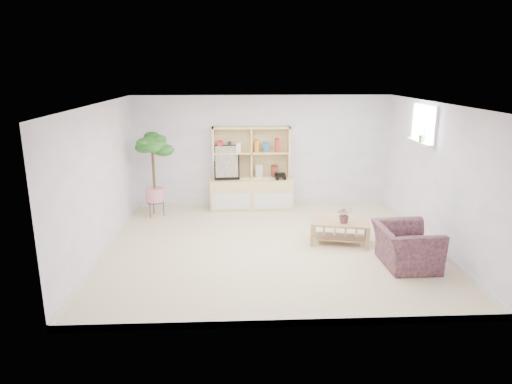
{
  "coord_description": "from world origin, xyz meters",
  "views": [
    {
      "loc": [
        -0.58,
        -7.22,
        2.92
      ],
      "look_at": [
        -0.23,
        0.35,
        0.88
      ],
      "focal_mm": 32.0,
      "sensor_mm": 36.0,
      "label": 1
    }
  ],
  "objects_px": {
    "coffee_table": "(340,232)",
    "armchair": "(406,243)",
    "storage_unit": "(252,169)",
    "floor_tree": "(154,175)"
  },
  "relations": [
    {
      "from": "coffee_table",
      "to": "armchair",
      "type": "height_order",
      "value": "armchair"
    },
    {
      "from": "storage_unit",
      "to": "armchair",
      "type": "bearing_deg",
      "value": -54.03
    },
    {
      "from": "floor_tree",
      "to": "armchair",
      "type": "height_order",
      "value": "floor_tree"
    },
    {
      "from": "coffee_table",
      "to": "floor_tree",
      "type": "bearing_deg",
      "value": 166.6
    },
    {
      "from": "coffee_table",
      "to": "floor_tree",
      "type": "distance_m",
      "value": 3.88
    },
    {
      "from": "storage_unit",
      "to": "floor_tree",
      "type": "xyz_separation_m",
      "value": [
        -1.99,
        -0.43,
        -0.02
      ]
    },
    {
      "from": "storage_unit",
      "to": "coffee_table",
      "type": "distance_m",
      "value": 2.65
    },
    {
      "from": "armchair",
      "to": "storage_unit",
      "type": "bearing_deg",
      "value": 34.33
    },
    {
      "from": "floor_tree",
      "to": "storage_unit",
      "type": "bearing_deg",
      "value": 12.25
    },
    {
      "from": "floor_tree",
      "to": "coffee_table",
      "type": "bearing_deg",
      "value": -26.2
    }
  ]
}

